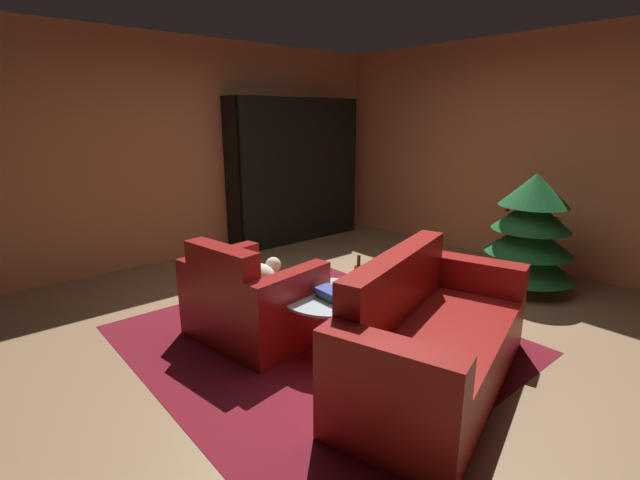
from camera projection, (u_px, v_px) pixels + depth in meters
name	position (u px, v px, depth m)	size (l,w,h in m)	color
ground_plane	(354.00, 322.00, 3.99)	(6.67, 6.67, 0.00)	#92714D
wall_back	(522.00, 152.00, 5.39)	(5.68, 0.06, 2.68)	#D4834F
wall_left	(198.00, 150.00, 5.69)	(0.06, 5.64, 2.68)	#D4834F
area_rug	(316.00, 339.00, 3.68)	(2.82, 2.59, 0.01)	maroon
bookshelf_unit	(303.00, 172.00, 6.52)	(0.39, 2.04, 2.00)	black
armchair_red	(251.00, 302.00, 3.66)	(1.09, 0.90, 0.83)	maroon
couch_red	(431.00, 341.00, 3.01)	(1.28, 1.95, 0.88)	maroon
coffee_table	(330.00, 299.00, 3.46)	(0.77, 0.77, 0.44)	black
book_stack_on_table	(330.00, 293.00, 3.37)	(0.23, 0.15, 0.08)	#397B4F
bottle_on_table	(358.00, 280.00, 3.40)	(0.06, 0.06, 0.32)	#502F18
decorated_tree	(530.00, 232.00, 4.62)	(0.95, 0.95, 1.21)	brown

